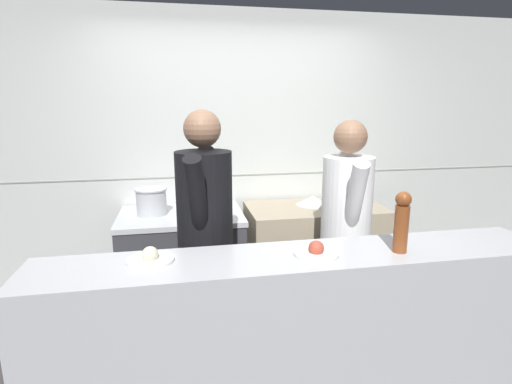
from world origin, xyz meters
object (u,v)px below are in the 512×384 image
object	(u,v)px
stock_pot	(151,201)
chef_sous	(346,229)
oven_range	(183,265)
sauce_pot	(210,203)
mixing_bowl_steel	(313,200)
plated_dish_main	(150,258)
plated_dish_appetiser	(316,252)
pepper_mill	(402,221)
chef_head_cook	(205,232)

from	to	relation	value
stock_pot	chef_sous	distance (m)	1.55
oven_range	sauce_pot	bearing A→B (deg)	5.00
mixing_bowl_steel	plated_dish_main	size ratio (longest dim) A/B	1.24
plated_dish_main	plated_dish_appetiser	distance (m)	0.87
pepper_mill	chef_head_cook	size ratio (longest dim) A/B	0.19
plated_dish_main	chef_sous	size ratio (longest dim) A/B	0.14
plated_dish_appetiser	chef_sous	xyz separation A→B (m)	(0.43, 0.59, -0.09)
oven_range	chef_sous	bearing A→B (deg)	-32.58
mixing_bowl_steel	pepper_mill	distance (m)	1.44
plated_dish_main	chef_sous	world-z (taller)	chef_sous
sauce_pot	chef_sous	size ratio (longest dim) A/B	0.17
pepper_mill	oven_range	bearing A→B (deg)	130.96
plated_dish_main	chef_head_cook	xyz separation A→B (m)	(0.31, 0.51, -0.05)
oven_range	mixing_bowl_steel	size ratio (longest dim) A/B	3.38
pepper_mill	stock_pot	bearing A→B (deg)	135.76
pepper_mill	chef_head_cook	world-z (taller)	chef_head_cook
plated_dish_appetiser	pepper_mill	bearing A→B (deg)	-4.35
mixing_bowl_steel	chef_head_cook	distance (m)	1.29
oven_range	plated_dish_appetiser	bearing A→B (deg)	-61.79
oven_range	chef_head_cook	distance (m)	0.91
stock_pot	pepper_mill	distance (m)	1.96
oven_range	pepper_mill	world-z (taller)	pepper_mill
plated_dish_appetiser	stock_pot	bearing A→B (deg)	125.13
stock_pot	pepper_mill	xyz separation A→B (m)	(1.40, -1.36, 0.16)
sauce_pot	plated_dish_appetiser	bearing A→B (deg)	-70.85
stock_pot	chef_head_cook	distance (m)	0.84
stock_pot	plated_dish_main	xyz separation A→B (m)	(0.07, -1.25, 0.00)
stock_pot	chef_sous	world-z (taller)	chef_sous
oven_range	stock_pot	bearing A→B (deg)	176.09
mixing_bowl_steel	pepper_mill	world-z (taller)	pepper_mill
stock_pot	plated_dish_appetiser	world-z (taller)	stock_pot
plated_dish_main	chef_head_cook	bearing A→B (deg)	58.37
plated_dish_appetiser	pepper_mill	distance (m)	0.49
oven_range	plated_dish_appetiser	distance (m)	1.59
oven_range	plated_dish_main	bearing A→B (deg)	-97.40
plated_dish_main	chef_head_cook	distance (m)	0.60
stock_pot	plated_dish_main	distance (m)	1.25
oven_range	chef_sous	xyz separation A→B (m)	(1.13, -0.72, 0.49)
stock_pot	chef_sous	xyz separation A→B (m)	(1.36, -0.74, -0.08)
oven_range	sauce_pot	size ratio (longest dim) A/B	3.48
sauce_pot	chef_sous	bearing A→B (deg)	-39.89
stock_pot	sauce_pot	size ratio (longest dim) A/B	0.88
stock_pot	sauce_pot	world-z (taller)	stock_pot
chef_head_cook	chef_sous	bearing A→B (deg)	14.03
stock_pot	mixing_bowl_steel	distance (m)	1.40
chef_head_cook	plated_dish_main	bearing A→B (deg)	-107.79
stock_pot	chef_head_cook	world-z (taller)	chef_head_cook
pepper_mill	chef_sous	xyz separation A→B (m)	(-0.04, 0.62, -0.24)
mixing_bowl_steel	plated_dish_appetiser	xyz separation A→B (m)	(-0.46, -1.39, 0.07)
chef_head_cook	chef_sous	world-z (taller)	chef_head_cook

